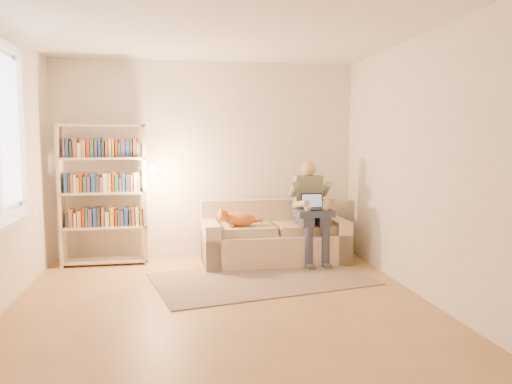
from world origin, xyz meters
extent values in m
plane|color=olive|center=(0.00, 0.00, 0.00)|extent=(4.50, 4.50, 0.00)
cube|color=white|center=(0.00, 0.00, 2.60)|extent=(4.00, 4.50, 0.02)
cube|color=silver|center=(2.00, 0.00, 1.30)|extent=(0.02, 4.50, 2.60)
cube|color=silver|center=(0.00, 2.25, 1.30)|extent=(4.00, 0.02, 2.60)
cube|color=silver|center=(0.00, -2.25, 1.30)|extent=(4.00, 0.02, 2.60)
cube|color=white|center=(-1.96, 0.20, 0.86)|extent=(0.05, 1.50, 0.08)
cube|color=white|center=(-1.92, 0.20, 0.81)|extent=(0.12, 1.52, 0.04)
cube|color=beige|center=(0.82, 1.70, 0.19)|extent=(1.85, 0.88, 0.38)
cube|color=beige|center=(0.81, 2.02, 0.58)|extent=(1.83, 0.24, 0.39)
cube|color=beige|center=(0.00, 1.67, 0.27)|extent=(0.21, 0.83, 0.55)
cube|color=beige|center=(1.64, 1.73, 0.27)|extent=(0.21, 0.83, 0.55)
cube|color=#C5B190|center=(0.41, 1.64, 0.44)|extent=(0.79, 0.57, 0.11)
cube|color=#C5B190|center=(1.23, 1.67, 0.44)|extent=(0.79, 0.57, 0.11)
cube|color=gray|center=(1.27, 1.73, 0.86)|extent=(0.36, 0.21, 0.49)
sphere|color=tan|center=(1.27, 1.72, 1.20)|extent=(0.19, 0.19, 0.19)
cube|color=#343749|center=(1.17, 1.50, 0.57)|extent=(0.15, 0.40, 0.15)
cube|color=#343749|center=(1.38, 1.51, 0.57)|extent=(0.15, 0.40, 0.15)
cylinder|color=#343749|center=(1.17, 1.31, 0.26)|extent=(0.10, 0.10, 0.51)
cylinder|color=#343749|center=(1.39, 1.31, 0.26)|extent=(0.10, 0.10, 0.51)
ellipsoid|color=orange|center=(0.41, 1.61, 0.58)|extent=(0.40, 0.22, 0.17)
sphere|color=orange|center=(0.19, 1.57, 0.64)|extent=(0.14, 0.14, 0.14)
cylinder|color=orange|center=(0.61, 1.66, 0.54)|extent=(0.19, 0.04, 0.05)
cube|color=#2A364A|center=(1.22, 1.49, 0.66)|extent=(0.47, 0.39, 0.08)
cube|color=black|center=(1.22, 1.46, 0.71)|extent=(0.29, 0.20, 0.02)
cube|color=black|center=(1.22, 1.56, 0.80)|extent=(0.28, 0.06, 0.18)
plane|color=#8CA5CC|center=(1.22, 1.56, 0.80)|extent=(0.26, 0.06, 0.25)
cube|color=beige|center=(-1.82, 1.89, 0.88)|extent=(0.04, 0.27, 1.77)
cube|color=beige|center=(-0.80, 1.91, 0.88)|extent=(0.04, 0.27, 1.77)
cube|color=beige|center=(-1.31, 1.90, 0.05)|extent=(1.06, 0.28, 0.03)
cube|color=beige|center=(-1.31, 1.90, 0.48)|extent=(1.06, 0.28, 0.03)
cube|color=beige|center=(-1.31, 1.90, 0.91)|extent=(1.06, 0.28, 0.03)
cube|color=beige|center=(-1.31, 1.90, 1.34)|extent=(1.06, 0.28, 0.03)
cube|color=beige|center=(-1.31, 1.90, 1.74)|extent=(1.06, 0.28, 0.03)
cube|color=silver|center=(-1.31, 1.90, 0.60)|extent=(0.90, 0.23, 0.21)
cube|color=gold|center=(-1.31, 1.90, 1.03)|extent=(0.90, 0.23, 0.21)
cube|color=#B2261E|center=(-1.31, 1.90, 1.46)|extent=(0.90, 0.23, 0.21)
cylinder|color=beige|center=(-0.88, 1.91, 0.94)|extent=(0.10, 0.10, 0.04)
cone|color=beige|center=(-0.72, 1.79, 1.21)|extent=(0.12, 0.14, 0.15)
cube|color=#826D5E|center=(0.52, 0.91, 0.01)|extent=(2.59, 1.86, 0.01)
camera|label=1|loc=(-0.40, -4.50, 1.57)|focal=35.00mm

